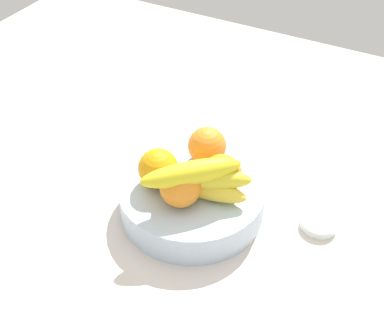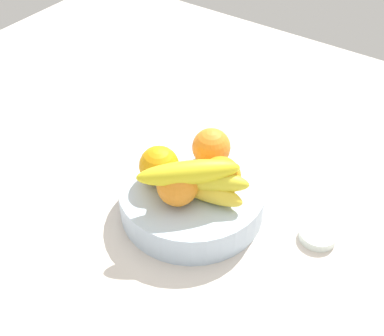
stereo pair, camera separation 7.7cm
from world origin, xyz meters
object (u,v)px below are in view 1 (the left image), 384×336
at_px(orange_center, 180,187).
at_px(orange_back_left, 222,174).
at_px(orange_front_right, 158,168).
at_px(banana_bunch, 197,179).
at_px(fruit_bowl, 192,197).
at_px(jar_lid, 319,223).
at_px(orange_front_left, 207,146).

relative_size(orange_center, orange_back_left, 1.00).
height_order(orange_front_right, banana_bunch, banana_bunch).
distance_m(fruit_bowl, jar_lid, 0.23).
xyz_separation_m(orange_back_left, jar_lid, (-0.17, -0.05, -0.09)).
height_order(orange_front_right, orange_back_left, same).
xyz_separation_m(orange_back_left, banana_bunch, (0.03, 0.04, 0.01)).
xyz_separation_m(orange_front_right, banana_bunch, (-0.07, -0.00, 0.01)).
xyz_separation_m(orange_front_left, orange_back_left, (-0.06, 0.06, 0.00)).
xyz_separation_m(orange_center, banana_bunch, (-0.02, -0.02, 0.01)).
relative_size(orange_front_right, jar_lid, 1.08).
relative_size(fruit_bowl, banana_bunch, 1.47).
relative_size(orange_back_left, jar_lid, 1.08).
height_order(orange_front_left, banana_bunch, banana_bunch).
bearing_deg(fruit_bowl, orange_front_right, 23.56).
height_order(orange_back_left, jar_lid, orange_back_left).
xyz_separation_m(orange_front_left, jar_lid, (-0.22, 0.00, -0.09)).
bearing_deg(orange_center, orange_back_left, -128.72).
height_order(orange_center, banana_bunch, banana_bunch).
distance_m(fruit_bowl, banana_bunch, 0.08).
relative_size(orange_front_right, orange_back_left, 1.00).
bearing_deg(orange_front_right, fruit_bowl, -156.44).
bearing_deg(orange_back_left, banana_bunch, 51.25).
bearing_deg(banana_bunch, jar_lid, -155.51).
bearing_deg(orange_back_left, fruit_bowl, 15.81).
distance_m(orange_back_left, jar_lid, 0.20).
distance_m(fruit_bowl, orange_back_left, 0.08).
height_order(orange_center, jar_lid, orange_center).
xyz_separation_m(fruit_bowl, orange_front_left, (0.01, -0.07, 0.07)).
bearing_deg(jar_lid, orange_front_right, 18.65).
relative_size(fruit_bowl, orange_front_right, 3.71).
relative_size(orange_center, banana_bunch, 0.40).
distance_m(orange_front_right, banana_bunch, 0.07).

